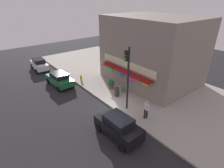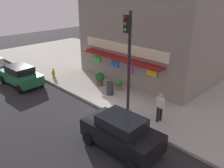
% 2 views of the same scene
% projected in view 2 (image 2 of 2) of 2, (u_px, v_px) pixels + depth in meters
% --- Properties ---
extents(ground_plane, '(61.37, 61.37, 0.00)m').
position_uv_depth(ground_plane, '(103.00, 111.00, 14.67)').
color(ground_plane, '#232326').
extents(sidewalk, '(40.91, 12.47, 0.17)m').
position_uv_depth(sidewalk, '(159.00, 83.00, 18.69)').
color(sidewalk, '#A39E93').
rests_on(sidewalk, ground_plane).
extents(corner_building, '(10.64, 9.00, 7.80)m').
position_uv_depth(corner_building, '(156.00, 29.00, 19.45)').
color(corner_building, gray).
rests_on(corner_building, sidewalk).
extents(traffic_light, '(0.32, 0.58, 5.99)m').
position_uv_depth(traffic_light, '(128.00, 51.00, 12.97)').
color(traffic_light, black).
rests_on(traffic_light, sidewalk).
extents(fire_hydrant, '(0.50, 0.26, 0.80)m').
position_uv_depth(fire_hydrant, '(53.00, 73.00, 19.65)').
color(fire_hydrant, gold).
rests_on(fire_hydrant, sidewalk).
extents(trash_can, '(0.52, 0.52, 0.95)m').
position_uv_depth(trash_can, '(110.00, 88.00, 16.36)').
color(trash_can, '#2D2D2D').
rests_on(trash_can, sidewalk).
extents(pedestrian, '(0.57, 0.42, 1.73)m').
position_uv_depth(pedestrian, '(160.00, 106.00, 12.84)').
color(pedestrian, black).
rests_on(pedestrian, sidewalk).
extents(potted_plant_by_doorway, '(0.73, 0.73, 1.05)m').
position_uv_depth(potted_plant_by_doorway, '(100.00, 78.00, 17.91)').
color(potted_plant_by_doorway, brown).
rests_on(potted_plant_by_doorway, sidewalk).
extents(potted_plant_by_window, '(0.52, 0.52, 0.79)m').
position_uv_depth(potted_plant_by_window, '(118.00, 85.00, 17.22)').
color(potted_plant_by_window, gray).
rests_on(potted_plant_by_window, sidewalk).
extents(parked_car_green, '(4.16, 2.23, 1.60)m').
position_uv_depth(parked_car_green, '(21.00, 75.00, 18.38)').
color(parked_car_green, '#1E6038').
rests_on(parked_car_green, ground_plane).
extents(parked_car_black, '(4.02, 2.15, 1.72)m').
position_uv_depth(parked_car_black, '(121.00, 133.00, 10.88)').
color(parked_car_black, black).
rests_on(parked_car_black, ground_plane).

